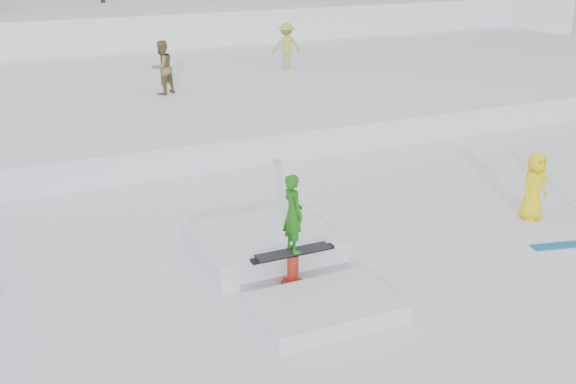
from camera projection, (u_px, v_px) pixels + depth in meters
name	position (u px, v px, depth m)	size (l,w,h in m)	color
ground	(311.00, 288.00, 12.92)	(120.00, 120.00, 0.00)	white
snow_berm	(50.00, 29.00, 37.97)	(60.00, 14.00, 2.40)	white
snow_midrise	(110.00, 95.00, 26.36)	(50.00, 18.00, 0.80)	white
walker_olive	(162.00, 68.00, 24.33)	(0.88, 0.69, 1.81)	brown
walker_ygreen	(286.00, 46.00, 29.05)	(1.17, 0.67, 1.81)	gold
spectator_yellow	(534.00, 186.00, 15.82)	(0.74, 0.48, 1.51)	yellow
loose_board_teal	(564.00, 245.00, 14.65)	(1.40, 0.28, 0.03)	#166094
jib_rail_feature	(279.00, 258.00, 13.39)	(2.60, 4.40, 2.11)	white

